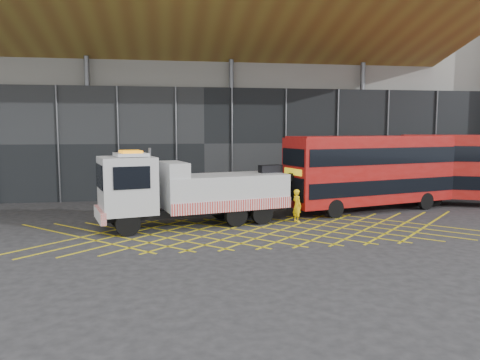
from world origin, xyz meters
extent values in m
plane|color=#252527|center=(0.00, 0.00, 0.00)|extent=(120.00, 120.00, 0.00)
cube|color=yellow|center=(-4.80, 0.00, 0.01)|extent=(7.16, 7.16, 0.01)
cube|color=yellow|center=(-4.80, 0.00, 0.01)|extent=(7.16, 7.16, 0.01)
cube|color=yellow|center=(-3.20, 0.00, 0.01)|extent=(7.16, 7.16, 0.01)
cube|color=yellow|center=(-3.20, 0.00, 0.01)|extent=(7.16, 7.16, 0.01)
cube|color=yellow|center=(-1.60, 0.00, 0.01)|extent=(7.16, 7.16, 0.01)
cube|color=yellow|center=(-1.60, 0.00, 0.01)|extent=(7.16, 7.16, 0.01)
cube|color=yellow|center=(0.00, 0.00, 0.01)|extent=(7.16, 7.16, 0.01)
cube|color=yellow|center=(0.00, 0.00, 0.01)|extent=(7.16, 7.16, 0.01)
cube|color=yellow|center=(1.60, 0.00, 0.01)|extent=(7.16, 7.16, 0.01)
cube|color=yellow|center=(1.60, 0.00, 0.01)|extent=(7.16, 7.16, 0.01)
cube|color=yellow|center=(3.20, 0.00, 0.01)|extent=(7.16, 7.16, 0.01)
cube|color=yellow|center=(3.20, 0.00, 0.01)|extent=(7.16, 7.16, 0.01)
cube|color=yellow|center=(4.80, 0.00, 0.01)|extent=(7.16, 7.16, 0.01)
cube|color=yellow|center=(4.80, 0.00, 0.01)|extent=(7.16, 7.16, 0.01)
cube|color=yellow|center=(6.40, 0.00, 0.01)|extent=(7.16, 7.16, 0.01)
cube|color=yellow|center=(6.40, 0.00, 0.01)|extent=(7.16, 7.16, 0.01)
cube|color=yellow|center=(8.00, 0.00, 0.01)|extent=(7.16, 7.16, 0.01)
cube|color=yellow|center=(8.00, 0.00, 0.01)|extent=(7.16, 7.16, 0.01)
cube|color=yellow|center=(9.60, 0.00, 0.01)|extent=(7.16, 7.16, 0.01)
cube|color=yellow|center=(9.60, 0.00, 0.01)|extent=(7.16, 7.16, 0.01)
cube|color=yellow|center=(11.20, 0.00, 0.01)|extent=(7.16, 7.16, 0.01)
cube|color=yellow|center=(11.20, 0.00, 0.01)|extent=(7.16, 7.16, 0.01)
cube|color=yellow|center=(12.80, 0.00, 0.01)|extent=(7.16, 7.16, 0.01)
cube|color=yellow|center=(12.80, 0.00, 0.01)|extent=(7.16, 7.16, 0.01)
cube|color=gray|center=(2.00, 19.00, 9.00)|extent=(55.00, 14.00, 18.00)
cube|color=black|center=(2.00, 11.70, 4.00)|extent=(55.00, 0.80, 8.00)
cube|color=olive|center=(0.00, 8.00, 11.50)|extent=(40.00, 11.93, 4.07)
cylinder|color=#595B60|center=(-6.00, 11.50, 5.00)|extent=(0.36, 0.36, 10.00)
cylinder|color=#595B60|center=(4.00, 11.50, 5.00)|extent=(0.36, 0.36, 10.00)
cylinder|color=#595B60|center=(14.00, 11.50, 5.00)|extent=(0.36, 0.36, 10.00)
cube|color=black|center=(0.82, 1.97, 0.75)|extent=(10.10, 3.51, 0.37)
cube|color=silver|center=(-2.70, 1.09, 2.30)|extent=(3.14, 3.22, 2.78)
cube|color=black|center=(-3.96, 0.77, 2.78)|extent=(0.62, 2.29, 1.18)
cube|color=red|center=(-4.00, 0.76, 0.91)|extent=(0.94, 2.76, 0.59)
cube|color=orange|center=(-2.49, 1.14, 3.93)|extent=(1.24, 1.48, 0.13)
cube|color=silver|center=(2.27, 2.34, 1.76)|extent=(7.07, 4.20, 1.71)
cube|color=red|center=(2.61, 1.01, 1.12)|extent=(6.44, 1.68, 0.59)
cube|color=silver|center=(-0.42, 1.66, 2.99)|extent=(1.66, 2.75, 0.75)
cube|color=black|center=(4.97, 3.01, 2.78)|extent=(1.37, 0.83, 0.53)
cube|color=black|center=(6.00, 3.27, 2.24)|extent=(2.36, 0.93, 1.16)
cylinder|color=black|center=(-2.63, -0.05, 0.59)|extent=(1.23, 0.65, 1.18)
cylinder|color=black|center=(-3.18, 2.12, 0.59)|extent=(1.23, 0.65, 1.18)
cylinder|color=black|center=(4.20, 1.67, 0.59)|extent=(1.23, 0.65, 1.18)
cylinder|color=black|center=(3.66, 3.84, 0.59)|extent=(1.23, 0.65, 1.18)
cylinder|color=#595B60|center=(-1.61, 2.46, 2.88)|extent=(0.15, 0.15, 2.35)
cube|color=#9E0F0C|center=(11.83, 4.74, 2.53)|extent=(11.62, 5.47, 4.00)
cube|color=black|center=(11.83, 4.74, 1.60)|extent=(11.20, 5.41, 0.88)
cube|color=black|center=(11.83, 4.74, 3.45)|extent=(11.20, 5.41, 0.98)
cube|color=black|center=(6.34, 3.27, 1.65)|extent=(0.66, 2.25, 1.34)
cube|color=black|center=(6.34, 3.27, 3.45)|extent=(0.66, 2.25, 0.98)
cube|color=yellow|center=(6.33, 3.26, 2.63)|extent=(0.53, 1.79, 0.36)
cube|color=#9E0F0C|center=(11.83, 4.74, 4.56)|extent=(11.35, 5.21, 0.12)
cylinder|color=black|center=(8.65, 2.68, 0.54)|extent=(1.11, 0.58, 1.07)
cylinder|color=black|center=(8.05, 4.93, 0.54)|extent=(1.11, 0.58, 1.07)
cylinder|color=black|center=(15.31, 4.47, 0.54)|extent=(1.11, 0.58, 1.07)
cylinder|color=black|center=(14.71, 6.72, 0.54)|extent=(1.11, 0.58, 1.07)
cube|color=black|center=(15.01, 7.38, 1.66)|extent=(1.00, 2.15, 1.35)
cube|color=black|center=(15.01, 7.38, 3.48)|extent=(1.00, 2.15, 0.99)
cube|color=yellow|center=(15.00, 7.38, 2.65)|extent=(0.80, 1.72, 0.36)
cylinder|color=black|center=(16.45, 5.46, 0.54)|extent=(1.11, 0.72, 1.08)
cylinder|color=black|center=(17.40, 7.61, 0.54)|extent=(1.11, 0.72, 1.08)
imported|color=yellow|center=(6.22, 1.98, 0.89)|extent=(0.61, 0.75, 1.79)
camera|label=1|loc=(-0.89, -22.33, 5.02)|focal=35.00mm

